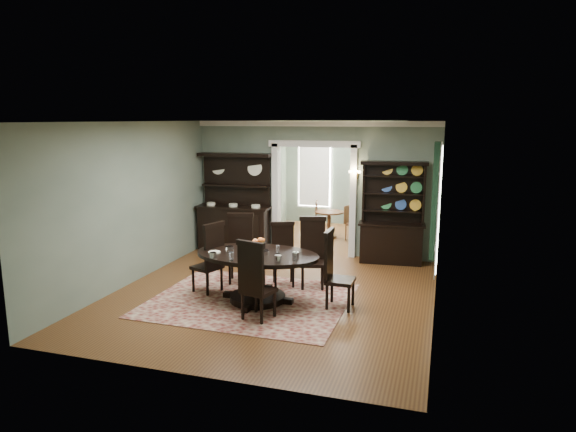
% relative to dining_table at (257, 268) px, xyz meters
% --- Properties ---
extents(room, '(5.51, 6.01, 3.01)m').
position_rel_dining_table_xyz_m(room, '(0.13, 0.40, 0.99)').
color(room, brown).
rests_on(room, ground).
extents(parlor, '(3.51, 3.50, 3.01)m').
position_rel_dining_table_xyz_m(parlor, '(0.13, 5.89, 0.93)').
color(parlor, brown).
rests_on(parlor, ground).
extents(doorway_trim, '(2.08, 0.25, 2.57)m').
position_rel_dining_table_xyz_m(doorway_trim, '(0.13, 3.35, 1.03)').
color(doorway_trim, silver).
rests_on(doorway_trim, floor).
extents(right_window, '(0.15, 1.47, 2.12)m').
position_rel_dining_table_xyz_m(right_window, '(2.82, 1.28, 1.02)').
color(right_window, white).
rests_on(right_window, wall_right).
extents(wall_sconce, '(0.27, 0.21, 0.21)m').
position_rel_dining_table_xyz_m(wall_sconce, '(1.08, 3.20, 1.30)').
color(wall_sconce, gold).
rests_on(wall_sconce, back_wall_right).
extents(rug, '(3.31, 2.80, 0.01)m').
position_rel_dining_table_xyz_m(rug, '(-0.14, -0.02, -0.58)').
color(rug, maroon).
rests_on(rug, floor).
extents(dining_table, '(2.17, 2.03, 0.84)m').
position_rel_dining_table_xyz_m(dining_table, '(0.00, 0.00, 0.00)').
color(dining_table, black).
rests_on(dining_table, rug).
extents(centerpiece, '(1.60, 1.03, 0.26)m').
position_rel_dining_table_xyz_m(centerpiece, '(0.05, -0.02, 0.33)').
color(centerpiece, silver).
rests_on(centerpiece, dining_table).
extents(chair_far_left, '(0.59, 0.57, 1.30)m').
position_rel_dining_table_xyz_m(chair_far_left, '(-0.70, 0.98, 0.10)').
color(chair_far_left, black).
rests_on(chair_far_left, rug).
extents(chair_far_mid, '(0.56, 0.55, 1.17)m').
position_rel_dining_table_xyz_m(chair_far_mid, '(0.13, 1.01, 0.03)').
color(chair_far_mid, black).
rests_on(chair_far_mid, rug).
extents(chair_far_right, '(0.58, 0.56, 1.29)m').
position_rel_dining_table_xyz_m(chair_far_right, '(0.68, 1.08, 0.09)').
color(chair_far_right, black).
rests_on(chair_far_right, rug).
extents(chair_end_left, '(0.58, 0.60, 1.28)m').
position_rel_dining_table_xyz_m(chair_end_left, '(-0.92, 0.16, 0.09)').
color(chair_end_left, black).
rests_on(chair_end_left, rug).
extents(chair_end_right, '(0.46, 0.50, 1.29)m').
position_rel_dining_table_xyz_m(chair_end_right, '(1.29, 0.11, 0.09)').
color(chair_end_right, black).
rests_on(chair_end_right, rug).
extents(chair_near, '(0.57, 0.55, 1.27)m').
position_rel_dining_table_xyz_m(chair_near, '(0.26, -0.83, 0.08)').
color(chair_near, black).
rests_on(chair_near, rug).
extents(sideboard, '(1.75, 0.67, 2.27)m').
position_rel_dining_table_xyz_m(sideboard, '(-1.71, 3.09, 0.21)').
color(sideboard, black).
rests_on(sideboard, floor).
extents(welsh_dresser, '(1.43, 0.62, 2.17)m').
position_rel_dining_table_xyz_m(welsh_dresser, '(1.91, 3.12, 0.20)').
color(welsh_dresser, black).
rests_on(welsh_dresser, floor).
extents(parlor_table, '(0.75, 0.75, 0.70)m').
position_rel_dining_table_xyz_m(parlor_table, '(0.13, 4.99, -0.13)').
color(parlor_table, '#562C18').
rests_on(parlor_table, parlor_floor).
extents(parlor_chair_left, '(0.42, 0.41, 0.94)m').
position_rel_dining_table_xyz_m(parlor_chair_left, '(-0.35, 5.07, -0.08)').
color(parlor_chair_left, '#562C18').
rests_on(parlor_chair_left, parlor_floor).
extents(parlor_chair_right, '(0.41, 0.41, 0.88)m').
position_rel_dining_table_xyz_m(parlor_chair_right, '(0.71, 4.92, -0.11)').
color(parlor_chair_right, '#562C18').
rests_on(parlor_chair_right, parlor_floor).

